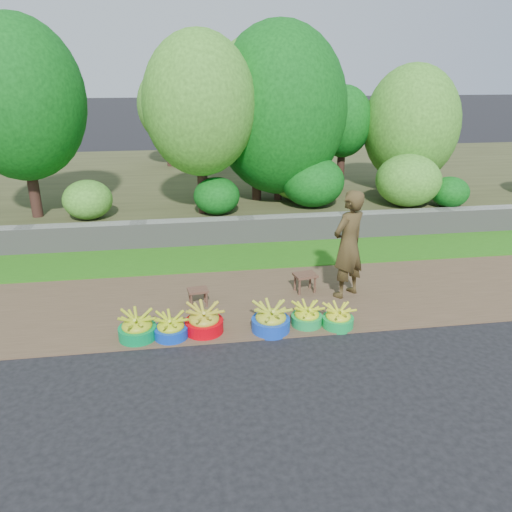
{
  "coord_description": "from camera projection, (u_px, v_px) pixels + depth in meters",
  "views": [
    {
      "loc": [
        -1.28,
        -5.92,
        3.52
      ],
      "look_at": [
        -0.2,
        1.3,
        0.75
      ],
      "focal_mm": 35.0,
      "sensor_mm": 36.0,
      "label": 1
    }
  ],
  "objects": [
    {
      "name": "dirt_shoulder",
      "position": [
        269.0,
        299.0,
        8.06
      ],
      "size": [
        80.0,
        2.5,
        0.02
      ],
      "primitive_type": "cube",
      "color": "brown",
      "rests_on": "ground"
    },
    {
      "name": "stool_right",
      "position": [
        305.0,
        278.0,
        8.22
      ],
      "size": [
        0.4,
        0.34,
        0.32
      ],
      "rotation": [
        0.0,
        0.0,
        0.18
      ],
      "color": "#523426",
      "rests_on": "dirt_shoulder"
    },
    {
      "name": "stool_left",
      "position": [
        198.0,
        292.0,
        7.76
      ],
      "size": [
        0.34,
        0.27,
        0.27
      ],
      "rotation": [
        0.0,
        0.0,
        0.12
      ],
      "color": "#523426",
      "rests_on": "dirt_shoulder"
    },
    {
      "name": "basin_c",
      "position": [
        204.0,
        321.0,
        7.0
      ],
      "size": [
        0.54,
        0.54,
        0.4
      ],
      "color": "red",
      "rests_on": "ground"
    },
    {
      "name": "grass_verge",
      "position": [
        252.0,
        255.0,
        9.9
      ],
      "size": [
        80.0,
        1.5,
        0.04
      ],
      "primitive_type": "cube",
      "color": "#296F15",
      "rests_on": "ground"
    },
    {
      "name": "ground_plane",
      "position": [
        284.0,
        339.0,
        6.9
      ],
      "size": [
        120.0,
        120.0,
        0.0
      ],
      "primitive_type": "plane",
      "color": "black",
      "rests_on": "ground"
    },
    {
      "name": "vendor_woman",
      "position": [
        348.0,
        244.0,
        7.88
      ],
      "size": [
        0.76,
        0.7,
        1.75
      ],
      "primitive_type": "imported",
      "rotation": [
        0.0,
        0.0,
        3.7
      ],
      "color": "black",
      "rests_on": "dirt_shoulder"
    },
    {
      "name": "retaining_wall",
      "position": [
        246.0,
        230.0,
        10.6
      ],
      "size": [
        80.0,
        0.35,
        0.55
      ],
      "primitive_type": "cube",
      "color": "gray",
      "rests_on": "ground"
    },
    {
      "name": "basin_f",
      "position": [
        338.0,
        318.0,
        7.16
      ],
      "size": [
        0.45,
        0.45,
        0.34
      ],
      "color": "#119C42",
      "rests_on": "ground"
    },
    {
      "name": "vegetation",
      "position": [
        123.0,
        108.0,
        12.21
      ],
      "size": [
        36.94,
        7.98,
        4.04
      ],
      "color": "#311D16",
      "rests_on": "earth_bank"
    },
    {
      "name": "basin_b",
      "position": [
        171.0,
        328.0,
        6.87
      ],
      "size": [
        0.47,
        0.47,
        0.35
      ],
      "color": "#0E3BB7",
      "rests_on": "ground"
    },
    {
      "name": "basin_e",
      "position": [
        307.0,
        316.0,
        7.21
      ],
      "size": [
        0.45,
        0.45,
        0.34
      ],
      "color": "#1A9645",
      "rests_on": "ground"
    },
    {
      "name": "basin_a",
      "position": [
        137.0,
        328.0,
        6.84
      ],
      "size": [
        0.52,
        0.52,
        0.39
      ],
      "color": "#01843F",
      "rests_on": "ground"
    },
    {
      "name": "earth_bank",
      "position": [
        225.0,
        182.0,
        15.14
      ],
      "size": [
        80.0,
        10.0,
        0.5
      ],
      "primitive_type": "cube",
      "color": "#424525",
      "rests_on": "ground"
    },
    {
      "name": "basin_d",
      "position": [
        271.0,
        320.0,
        7.04
      ],
      "size": [
        0.55,
        0.55,
        0.41
      ],
      "color": "#1340BF",
      "rests_on": "ground"
    }
  ]
}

